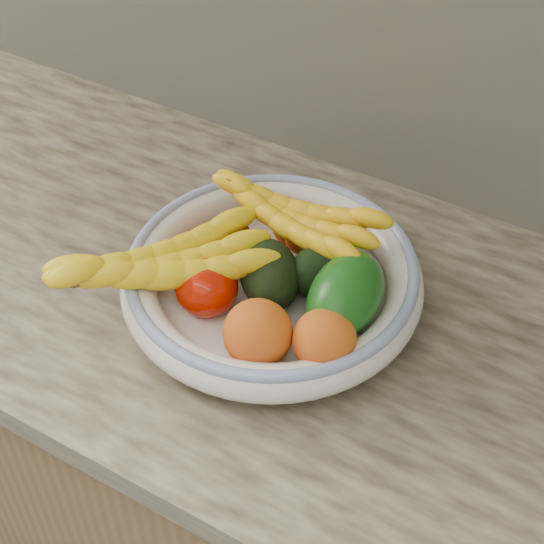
{
  "coord_description": "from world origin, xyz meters",
  "views": [
    {
      "loc": [
        0.38,
        1.0,
        1.7
      ],
      "look_at": [
        0.0,
        1.66,
        0.96
      ],
      "focal_mm": 55.0,
      "sensor_mm": 36.0,
      "label": 1
    }
  ],
  "objects_px": {
    "banana_bunch_back": "(293,221)",
    "fruit_bowl": "(272,278)",
    "green_mango": "(345,296)",
    "banana_bunch_front": "(163,268)"
  },
  "relations": [
    {
      "from": "fruit_bowl",
      "to": "banana_bunch_back",
      "type": "bearing_deg",
      "value": 98.39
    },
    {
      "from": "green_mango",
      "to": "banana_bunch_front",
      "type": "height_order",
      "value": "green_mango"
    },
    {
      "from": "fruit_bowl",
      "to": "green_mango",
      "type": "xyz_separation_m",
      "value": [
        0.11,
        -0.01,
        0.03
      ]
    },
    {
      "from": "green_mango",
      "to": "banana_bunch_front",
      "type": "distance_m",
      "value": 0.23
    },
    {
      "from": "fruit_bowl",
      "to": "banana_bunch_back",
      "type": "xyz_separation_m",
      "value": [
        -0.01,
        0.07,
        0.04
      ]
    },
    {
      "from": "fruit_bowl",
      "to": "green_mango",
      "type": "relative_size",
      "value": 2.92
    },
    {
      "from": "banana_bunch_back",
      "to": "banana_bunch_front",
      "type": "bearing_deg",
      "value": -119.4
    },
    {
      "from": "fruit_bowl",
      "to": "banana_bunch_back",
      "type": "height_order",
      "value": "banana_bunch_back"
    },
    {
      "from": "banana_bunch_back",
      "to": "fruit_bowl",
      "type": "bearing_deg",
      "value": -78.3
    },
    {
      "from": "fruit_bowl",
      "to": "banana_bunch_front",
      "type": "relative_size",
      "value": 1.29
    }
  ]
}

